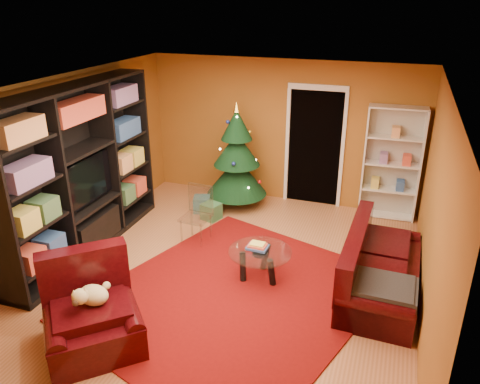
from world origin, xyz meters
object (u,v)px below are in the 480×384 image
(christmas_tree, at_px, (237,157))
(gift_box_green, at_px, (211,211))
(white_bookshelf, at_px, (392,164))
(dog, at_px, (94,295))
(acrylic_chair, at_px, (196,218))
(sofa, at_px, (383,263))
(media_unit, at_px, (81,172))
(gift_box_teal, at_px, (202,204))
(rug, at_px, (234,296))
(armchair, at_px, (92,314))
(coffee_table, at_px, (260,264))

(christmas_tree, height_order, gift_box_green, christmas_tree)
(christmas_tree, bearing_deg, white_bookshelf, 9.09)
(dog, bearing_deg, acrylic_chair, 45.66)
(white_bookshelf, bearing_deg, sofa, -90.85)
(media_unit, bearing_deg, sofa, 2.40)
(gift_box_teal, relative_size, white_bookshelf, 0.14)
(sofa, distance_m, acrylic_chair, 2.87)
(media_unit, bearing_deg, gift_box_teal, 56.92)
(gift_box_green, relative_size, dog, 0.71)
(christmas_tree, xyz_separation_m, acrylic_chair, (-0.13, -1.52, -0.53))
(rug, height_order, sofa, sofa)
(armchair, bearing_deg, dog, 45.00)
(media_unit, height_order, dog, media_unit)
(sofa, bearing_deg, christmas_tree, 55.62)
(gift_box_teal, bearing_deg, white_bookshelf, 15.92)
(coffee_table, bearing_deg, gift_box_teal, 133.04)
(media_unit, xyz_separation_m, christmas_tree, (1.60, 2.23, -0.30))
(dog, bearing_deg, armchair, -135.00)
(white_bookshelf, height_order, coffee_table, white_bookshelf)
(media_unit, relative_size, gift_box_teal, 11.45)
(media_unit, distance_m, gift_box_teal, 2.35)
(gift_box_teal, bearing_deg, dog, -85.22)
(gift_box_green, relative_size, armchair, 0.27)
(gift_box_green, height_order, sofa, sofa)
(dog, bearing_deg, media_unit, 85.37)
(rug, relative_size, dog, 8.97)
(rug, xyz_separation_m, dog, (-1.13, -1.28, 0.61))
(gift_box_teal, height_order, gift_box_green, gift_box_green)
(gift_box_green, distance_m, white_bookshelf, 3.17)
(christmas_tree, xyz_separation_m, sofa, (2.70, -1.97, -0.51))
(armchair, bearing_deg, gift_box_teal, 51.86)
(armchair, distance_m, dog, 0.22)
(white_bookshelf, distance_m, armchair, 5.34)
(media_unit, height_order, acrylic_chair, media_unit)
(white_bookshelf, height_order, armchair, white_bookshelf)
(gift_box_green, distance_m, sofa, 3.20)
(gift_box_teal, height_order, armchair, armchair)
(armchair, height_order, acrylic_chair, armchair)
(gift_box_green, xyz_separation_m, armchair, (0.02, -3.38, 0.28))
(dog, bearing_deg, gift_box_green, 47.58)
(gift_box_green, distance_m, armchair, 3.39)
(gift_box_green, height_order, armchair, armchair)
(christmas_tree, distance_m, coffee_table, 2.58)
(gift_box_teal, bearing_deg, christmas_tree, 43.42)
(armchair, xyz_separation_m, sofa, (2.90, 2.11, 0.01))
(sofa, bearing_deg, white_bookshelf, 3.48)
(white_bookshelf, bearing_deg, rug, -120.81)
(white_bookshelf, relative_size, dog, 5.00)
(christmas_tree, bearing_deg, gift_box_green, -107.63)
(media_unit, distance_m, sofa, 4.38)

